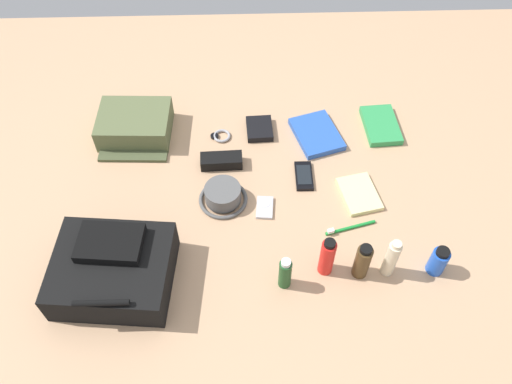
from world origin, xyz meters
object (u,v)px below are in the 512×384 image
wristwatch (221,136)px  notepad (359,194)px  deodorant_spray (438,261)px  sunscreen_spray (327,257)px  toiletry_pouch (135,125)px  cologne_bottle (362,261)px  sunglasses_case (221,161)px  shampoo_bottle (285,273)px  travel_guidebook (317,134)px  media_player (265,207)px  bucket_hat (223,194)px  lotion_bottle (391,258)px  wallet (259,129)px  backpack (113,269)px  toothbrush (348,228)px  cell_phone (304,176)px  paperback_novel (381,126)px

wristwatch → notepad: size_ratio=0.47×
deodorant_spray → sunscreen_spray: size_ratio=0.69×
toiletry_pouch → sunscreen_spray: 0.83m
cologne_bottle → sunglasses_case: (0.40, -0.42, -0.05)m
shampoo_bottle → travel_guidebook: (-0.15, -0.57, -0.05)m
sunscreen_spray → media_player: (0.17, -0.22, -0.07)m
bucket_hat → wristwatch: size_ratio=2.21×
lotion_bottle → media_player: size_ratio=1.75×
bucket_hat → notepad: bucket_hat is taller
wallet → wristwatch: bearing=7.5°
wristwatch → deodorant_spray: bearing=139.0°
backpack → wallet: 0.72m
sunscreen_spray → toothbrush: 0.17m
travel_guidebook → wallet: 0.20m
lotion_bottle → cell_phone: lotion_bottle is taller
backpack → travel_guidebook: 0.84m
cell_phone → sunglasses_case: (0.27, -0.06, 0.01)m
lotion_bottle → paperback_novel: bearing=-98.1°
shampoo_bottle → cell_phone: (-0.09, -0.39, -0.05)m
media_player → toothbrush: toothbrush is taller
wallet → notepad: wallet is taller
bucket_hat → lotion_bottle: (-0.48, 0.28, 0.05)m
shampoo_bottle → cologne_bottle: bearing=-172.5°
lotion_bottle → cologne_bottle: 0.08m
media_player → sunglasses_case: 0.23m
deodorant_spray → media_player: 0.54m
lotion_bottle → paperback_novel: (-0.08, -0.58, -0.06)m
bucket_hat → wristwatch: bucket_hat is taller
bucket_hat → wallet: bearing=-113.1°
toothbrush → deodorant_spray: bearing=147.9°
bucket_hat → toothbrush: bucket_hat is taller
toiletry_pouch → toothbrush: bearing=148.4°
toiletry_pouch → media_player: bearing=142.4°
notepad → sunglasses_case: sunglasses_case is taller
bucket_hat → cell_phone: 0.28m
bucket_hat → wallet: size_ratio=1.43×
toiletry_pouch → cologne_bottle: cologne_bottle is taller
toiletry_pouch → sunscreen_spray: size_ratio=1.68×
paperback_novel → deodorant_spray: bearing=95.8°
toothbrush → wallet: bearing=-58.8°
toothbrush → sunglasses_case: bearing=-34.9°
cell_phone → notepad: 0.19m
sunscreen_spray → toiletry_pouch: bearing=-42.9°
sunglasses_case → travel_guidebook: bearing=-162.1°
backpack → toiletry_pouch: size_ratio=1.37×
notepad → lotion_bottle: bearing=85.7°
toothbrush → notepad: 0.14m
lotion_bottle → wallet: 0.68m
bucket_hat → paperback_novel: 0.64m
shampoo_bottle → travel_guidebook: bearing=-104.7°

